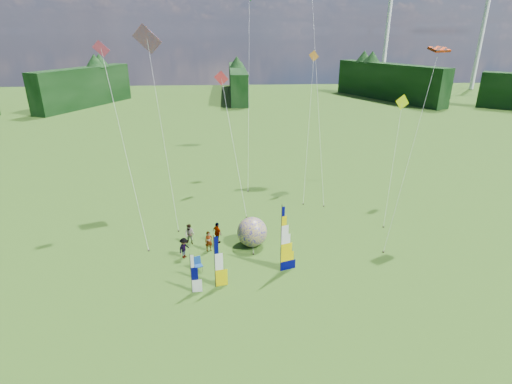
{
  "coord_description": "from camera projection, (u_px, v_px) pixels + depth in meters",
  "views": [
    {
      "loc": [
        -2.87,
        -22.17,
        16.1
      ],
      "look_at": [
        -1.0,
        4.0,
        5.5
      ],
      "focal_mm": 28.0,
      "sensor_mm": 36.0,
      "label": 1
    }
  ],
  "objects": [
    {
      "name": "treeline_ring",
      "position": [
        276.0,
        237.0,
        25.22
      ],
      "size": [
        210.0,
        210.0,
        8.0
      ],
      "primitive_type": null,
      "color": "#1E3E1A",
      "rests_on": "ground"
    },
    {
      "name": "feather_banner_main",
      "position": [
        281.0,
        240.0,
        27.85
      ],
      "size": [
        1.33,
        0.53,
        5.09
      ],
      "primitive_type": null,
      "rotation": [
        0.0,
        0.0,
        0.33
      ],
      "color": "#01034D",
      "rests_on": "ground"
    },
    {
      "name": "small_kite_pink",
      "position": [
        124.0,
        141.0,
        31.74
      ],
      "size": [
        6.19,
        9.76,
        15.92
      ],
      "primitive_type": null,
      "rotation": [
        0.0,
        0.0,
        0.03
      ],
      "color": "#C8345A",
      "rests_on": "ground"
    },
    {
      "name": "small_kite_orange",
      "position": [
        309.0,
        124.0,
        40.58
      ],
      "size": [
        6.23,
        9.9,
        14.67
      ],
      "primitive_type": null,
      "rotation": [
        0.0,
        0.0,
        0.29
      ],
      "color": "orange",
      "rests_on": "ground"
    },
    {
      "name": "turbine_right",
      "position": [
        387.0,
        35.0,
        118.41
      ],
      "size": [
        8.0,
        1.2,
        30.0
      ],
      "primitive_type": null,
      "color": "silver",
      "rests_on": "ground"
    },
    {
      "name": "spectator_a",
      "position": [
        209.0,
        241.0,
        31.21
      ],
      "size": [
        0.69,
        0.54,
        1.66
      ],
      "primitive_type": "imported",
      "rotation": [
        0.0,
        0.0,
        0.26
      ],
      "color": "#66594C",
      "rests_on": "ground"
    },
    {
      "name": "small_kite_yellow",
      "position": [
        394.0,
        155.0,
        36.62
      ],
      "size": [
        8.71,
        11.27,
        11.06
      ],
      "primitive_type": null,
      "rotation": [
        0.0,
        0.0,
        0.3
      ],
      "color": "#EBFF07",
      "rests_on": "ground"
    },
    {
      "name": "side_banner_far",
      "position": [
        191.0,
        274.0,
        25.94
      ],
      "size": [
        0.86,
        0.13,
        2.85
      ],
      "primitive_type": null,
      "rotation": [
        0.0,
        0.0,
        0.04
      ],
      "color": "white",
      "rests_on": "ground"
    },
    {
      "name": "turbine_left",
      "position": [
        482.0,
        35.0,
        113.58
      ],
      "size": [
        8.0,
        1.2,
        30.0
      ],
      "primitive_type": null,
      "color": "silver",
      "rests_on": "ground"
    },
    {
      "name": "kite_rainbow_delta",
      "position": [
        161.0,
        121.0,
        34.82
      ],
      "size": [
        9.06,
        13.45,
        17.67
      ],
      "primitive_type": null,
      "rotation": [
        0.0,
        0.0,
        -0.17
      ],
      "color": "red",
      "rests_on": "ground"
    },
    {
      "name": "side_banner_left",
      "position": [
        215.0,
        262.0,
        26.34
      ],
      "size": [
        1.05,
        0.31,
        3.81
      ],
      "primitive_type": null,
      "rotation": [
        0.0,
        0.0,
        0.2
      ],
      "color": "#DDC300",
      "rests_on": "ground"
    },
    {
      "name": "ground",
      "position": [
        275.0,
        290.0,
        26.72
      ],
      "size": [
        220.0,
        220.0,
        0.0
      ],
      "primitive_type": "plane",
      "color": "#3C6A1E",
      "rests_on": "ground"
    },
    {
      "name": "spectator_c",
      "position": [
        184.0,
        248.0,
        30.23
      ],
      "size": [
        0.92,
        1.12,
        1.66
      ],
      "primitive_type": "imported",
      "rotation": [
        0.0,
        0.0,
        0.99
      ],
      "color": "#66594C",
      "rests_on": "ground"
    },
    {
      "name": "camp_chair",
      "position": [
        198.0,
        265.0,
        28.64
      ],
      "size": [
        0.8,
        0.8,
        1.06
      ],
      "primitive_type": null,
      "rotation": [
        0.0,
        0.0,
        0.39
      ],
      "color": "navy",
      "rests_on": "ground"
    },
    {
      "name": "small_kite_red",
      "position": [
        233.0,
        137.0,
        39.07
      ],
      "size": [
        9.04,
        13.21,
        12.88
      ],
      "primitive_type": null,
      "rotation": [
        0.0,
        0.0,
        0.39
      ],
      "color": "red",
      "rests_on": "ground"
    },
    {
      "name": "small_kite_green",
      "position": [
        249.0,
        84.0,
        44.39
      ],
      "size": [
        6.05,
        14.28,
        21.31
      ],
      "primitive_type": null,
      "rotation": [
        0.0,
        0.0,
        -0.2
      ],
      "color": "green",
      "rests_on": "ground"
    },
    {
      "name": "kite_parafoil",
      "position": [
        413.0,
        140.0,
        30.58
      ],
      "size": [
        10.65,
        10.97,
        16.67
      ],
      "primitive_type": null,
      "rotation": [
        0.0,
        0.0,
        0.33
      ],
      "color": "#BF2700",
      "rests_on": "ground"
    },
    {
      "name": "spectator_d",
      "position": [
        217.0,
        233.0,
        32.36
      ],
      "size": [
        1.0,
        1.1,
        1.81
      ],
      "primitive_type": "imported",
      "rotation": [
        0.0,
        0.0,
        2.24
      ],
      "color": "#66594C",
      "rests_on": "ground"
    },
    {
      "name": "spectator_b",
      "position": [
        190.0,
        234.0,
        32.19
      ],
      "size": [
        0.94,
        0.68,
        1.74
      ],
      "primitive_type": "imported",
      "rotation": [
        0.0,
        0.0,
        -0.34
      ],
      "color": "#66594C",
      "rests_on": "ground"
    },
    {
      "name": "kite_whale",
      "position": [
        318.0,
        83.0,
        41.51
      ],
      "size": [
        7.83,
        17.02,
        22.25
      ],
      "primitive_type": null,
      "rotation": [
        0.0,
        0.0,
        -0.26
      ],
      "color": "black",
      "rests_on": "ground"
    },
    {
      "name": "bol_inflatable",
      "position": [
        252.0,
        232.0,
        31.86
      ],
      "size": [
        2.88,
        2.88,
        2.41
      ],
      "primitive_type": "sphere",
      "rotation": [
        0.0,
        0.0,
        -0.22
      ],
      "color": "#070097",
      "rests_on": "ground"
    }
  ]
}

